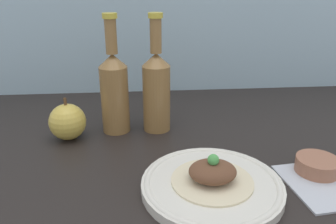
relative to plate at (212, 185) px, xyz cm
name	(u,v)px	position (x,y,z in cm)	size (l,w,h in cm)	color
ground_plane	(191,178)	(-2.59, 7.25, -3.16)	(180.00, 110.00, 4.00)	black
plate	(212,185)	(0.00, 0.00, 0.00)	(26.13, 26.13, 2.18)	silver
plated_food	(212,174)	(0.00, 0.00, 2.36)	(15.11, 15.11, 5.64)	beige
cider_bottle_left	(114,89)	(-19.07, 27.89, 9.92)	(6.98, 6.98, 29.27)	olive
cider_bottle_right	(156,88)	(-8.64, 27.89, 9.92)	(6.98, 6.98, 29.27)	olive
apple	(68,122)	(-30.41, 24.09, 3.26)	(8.83, 8.83, 10.52)	gold
napkin	(333,182)	(23.46, -0.03, -0.76)	(19.07, 17.29, 0.80)	#B7BCC6
dipping_bowl	(317,166)	(22.15, 3.82, 0.51)	(8.44, 8.44, 3.35)	#996047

